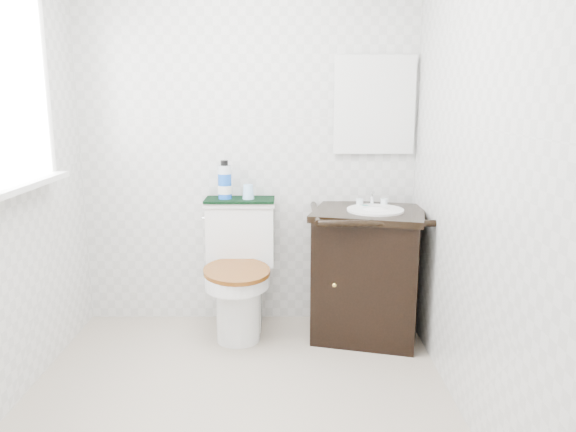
{
  "coord_description": "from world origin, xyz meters",
  "views": [
    {
      "loc": [
        0.25,
        -2.48,
        1.51
      ],
      "look_at": [
        0.26,
        0.75,
        0.82
      ],
      "focal_mm": 35.0,
      "sensor_mm": 36.0,
      "label": 1
    }
  ],
  "objects_px": {
    "trash_bin": "(242,300)",
    "toilet": "(240,277)",
    "vanity": "(368,270)",
    "cup": "(248,192)",
    "mouthwash_bottle": "(225,181)"
  },
  "relations": [
    {
      "from": "trash_bin",
      "to": "cup",
      "type": "relative_size",
      "value": 3.35
    },
    {
      "from": "trash_bin",
      "to": "toilet",
      "type": "bearing_deg",
      "value": -90.0
    },
    {
      "from": "cup",
      "to": "mouthwash_bottle",
      "type": "bearing_deg",
      "value": 176.06
    },
    {
      "from": "mouthwash_bottle",
      "to": "cup",
      "type": "xyz_separation_m",
      "value": [
        0.15,
        -0.01,
        -0.07
      ]
    },
    {
      "from": "vanity",
      "to": "trash_bin",
      "type": "relative_size",
      "value": 2.94
    },
    {
      "from": "trash_bin",
      "to": "cup",
      "type": "height_order",
      "value": "cup"
    },
    {
      "from": "toilet",
      "to": "vanity",
      "type": "bearing_deg",
      "value": -4.35
    },
    {
      "from": "vanity",
      "to": "mouthwash_bottle",
      "type": "relative_size",
      "value": 3.72
    },
    {
      "from": "toilet",
      "to": "mouthwash_bottle",
      "type": "distance_m",
      "value": 0.62
    },
    {
      "from": "toilet",
      "to": "mouthwash_bottle",
      "type": "height_order",
      "value": "mouthwash_bottle"
    },
    {
      "from": "toilet",
      "to": "mouthwash_bottle",
      "type": "bearing_deg",
      "value": 128.23
    },
    {
      "from": "toilet",
      "to": "vanity",
      "type": "height_order",
      "value": "vanity"
    },
    {
      "from": "vanity",
      "to": "trash_bin",
      "type": "distance_m",
      "value": 0.88
    },
    {
      "from": "vanity",
      "to": "cup",
      "type": "height_order",
      "value": "cup"
    },
    {
      "from": "trash_bin",
      "to": "vanity",
      "type": "bearing_deg",
      "value": -13.53
    }
  ]
}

